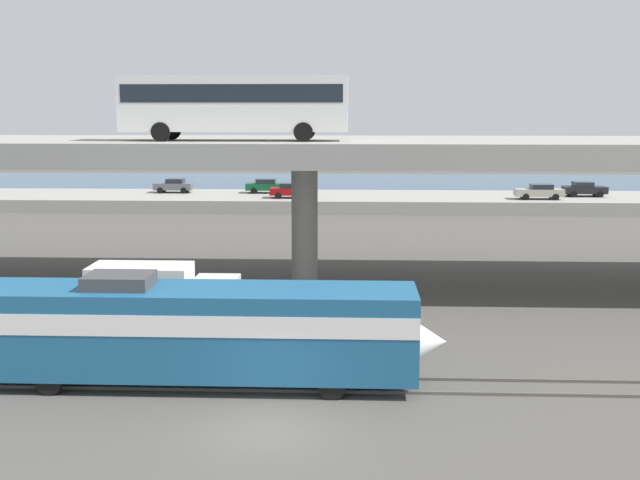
# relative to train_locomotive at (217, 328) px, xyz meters

# --- Properties ---
(ground_plane) EXTENTS (260.00, 260.00, 0.00)m
(ground_plane) POSITION_rel_train_locomotive_xyz_m (2.25, -4.00, -2.19)
(ground_plane) COLOR #4C4944
(rail_strip_near) EXTENTS (110.00, 0.12, 0.12)m
(rail_strip_near) POSITION_rel_train_locomotive_xyz_m (2.25, -0.72, -2.13)
(rail_strip_near) COLOR #59544C
(rail_strip_near) RESTS_ON ground_plane
(rail_strip_far) EXTENTS (110.00, 0.12, 0.12)m
(rail_strip_far) POSITION_rel_train_locomotive_xyz_m (2.25, 0.72, -2.13)
(rail_strip_far) COLOR #59544C
(rail_strip_far) RESTS_ON ground_plane
(train_locomotive) EXTENTS (17.39, 3.04, 4.18)m
(train_locomotive) POSITION_rel_train_locomotive_xyz_m (0.00, 0.00, 0.00)
(train_locomotive) COLOR #1E5984
(train_locomotive) RESTS_ON ground_plane
(highway_overpass) EXTENTS (96.00, 11.81, 8.45)m
(highway_overpass) POSITION_rel_train_locomotive_xyz_m (2.25, 16.00, 5.48)
(highway_overpass) COLOR gray
(highway_overpass) RESTS_ON ground_plane
(transit_bus_on_overpass) EXTENTS (12.00, 2.68, 3.40)m
(transit_bus_on_overpass) POSITION_rel_train_locomotive_xyz_m (-1.33, 13.81, 8.32)
(transit_bus_on_overpass) COLOR silver
(transit_bus_on_overpass) RESTS_ON highway_overpass
(service_truck_west) EXTENTS (6.80, 2.46, 3.04)m
(service_truck_west) POSITION_rel_train_locomotive_xyz_m (-3.92, 7.00, -0.55)
(service_truck_west) COLOR silver
(service_truck_west) RESTS_ON ground_plane
(pier_parking_lot) EXTENTS (74.82, 10.87, 1.29)m
(pier_parking_lot) POSITION_rel_train_locomotive_xyz_m (2.25, 51.00, -1.55)
(pier_parking_lot) COLOR gray
(pier_parking_lot) RESTS_ON ground_plane
(parked_car_0) EXTENTS (4.22, 1.99, 1.50)m
(parked_car_0) POSITION_rel_train_locomotive_xyz_m (28.61, 51.05, -0.13)
(parked_car_0) COLOR black
(parked_car_0) RESTS_ON pier_parking_lot
(parked_car_1) EXTENTS (4.63, 1.89, 1.50)m
(parked_car_1) POSITION_rel_train_locomotive_xyz_m (23.46, 48.40, -0.13)
(parked_car_1) COLOR #9E998C
(parked_car_1) RESTS_ON pier_parking_lot
(parked_car_2) EXTENTS (4.67, 1.85, 1.50)m
(parked_car_2) POSITION_rel_train_locomotive_xyz_m (-3.93, 52.86, -0.13)
(parked_car_2) COLOR #0C4C26
(parked_car_2) RESTS_ON pier_parking_lot
(parked_car_3) EXTENTS (4.43, 1.90, 1.50)m
(parked_car_3) POSITION_rel_train_locomotive_xyz_m (-1.02, 48.47, -0.13)
(parked_car_3) COLOR maroon
(parked_car_3) RESTS_ON pier_parking_lot
(parked_car_4) EXTENTS (4.04, 1.87, 1.50)m
(parked_car_4) POSITION_rel_train_locomotive_xyz_m (-13.96, 52.80, -0.13)
(parked_car_4) COLOR #515459
(parked_car_4) RESTS_ON pier_parking_lot
(harbor_water) EXTENTS (140.00, 36.00, 0.01)m
(harbor_water) POSITION_rel_train_locomotive_xyz_m (2.25, 74.00, -2.19)
(harbor_water) COLOR #2D5170
(harbor_water) RESTS_ON ground_plane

